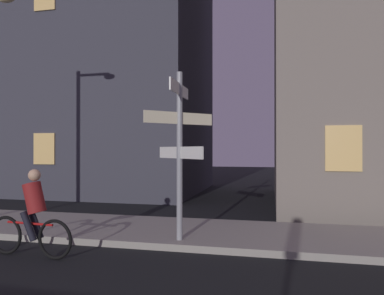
% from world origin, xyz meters
% --- Properties ---
extents(sidewalk_kerb, '(40.00, 2.63, 0.14)m').
position_xyz_m(sidewalk_kerb, '(0.00, 7.29, 0.07)').
color(sidewalk_kerb, gray).
rests_on(sidewalk_kerb, ground_plane).
extents(signpost, '(1.22, 1.39, 3.40)m').
position_xyz_m(signpost, '(0.33, 6.35, 2.12)').
color(signpost, gray).
rests_on(signpost, sidewalk_kerb).
extents(cyclist, '(1.82, 0.36, 1.61)m').
position_xyz_m(cyclist, '(-2.13, 5.08, 0.75)').
color(cyclist, black).
rests_on(cyclist, ground_plane).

